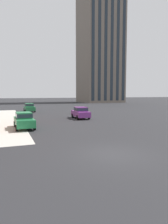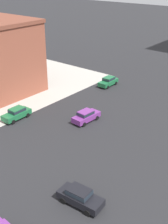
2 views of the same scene
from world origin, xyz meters
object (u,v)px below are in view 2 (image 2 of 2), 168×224
(car_main_northbound_near, at_px, (108,81))
(car_main_southbound_far, at_px, (86,116))
(car_cross_westbound, at_px, (17,113))
(car_main_northbound_far, at_px, (80,196))

(car_main_northbound_near, distance_m, car_main_southbound_far, 14.97)
(car_cross_westbound, bearing_deg, car_main_northbound_near, 82.38)
(car_main_northbound_far, relative_size, car_main_southbound_far, 1.00)
(car_main_northbound_near, xyz_separation_m, car_main_northbound_far, (15.70, -27.09, 0.00))
(car_main_northbound_near, height_order, car_main_northbound_far, same)
(car_main_northbound_far, relative_size, car_cross_westbound, 1.02)
(car_main_southbound_far, relative_size, car_cross_westbound, 1.02)
(car_main_northbound_far, height_order, car_main_southbound_far, same)
(car_cross_westbound, bearing_deg, car_main_northbound_far, -22.30)
(car_main_northbound_far, xyz_separation_m, car_cross_westbound, (-18.32, 7.51, 0.00))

